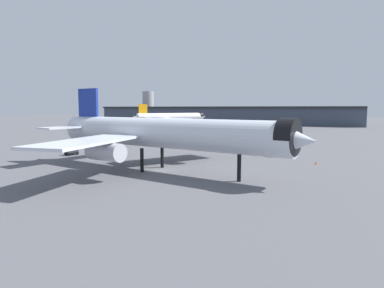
# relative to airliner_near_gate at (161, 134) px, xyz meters

# --- Properties ---
(ground) EXTENTS (900.00, 900.00, 0.00)m
(ground) POSITION_rel_airliner_near_gate_xyz_m (-0.26, 0.88, -7.05)
(ground) COLOR #56565B
(airliner_near_gate) EXTENTS (56.35, 50.52, 16.01)m
(airliner_near_gate) POSITION_rel_airliner_near_gate_xyz_m (0.00, 0.00, 0.00)
(airliner_near_gate) COLOR silver
(airliner_near_gate) RESTS_ON ground
(airliner_far_taxiway) EXTENTS (37.97, 42.60, 13.98)m
(airliner_far_taxiway) POSITION_rel_airliner_near_gate_xyz_m (-60.07, 132.25, -0.90)
(airliner_far_taxiway) COLOR white
(airliner_far_taxiway) RESTS_ON ground
(terminal_building) EXTENTS (202.85, 44.95, 25.51)m
(terminal_building) POSITION_rel_airliner_near_gate_xyz_m (-50.84, 194.78, -0.39)
(terminal_building) COLOR #3D4756
(terminal_building) RESTS_ON ground
(service_truck_front) EXTENTS (2.59, 5.50, 3.00)m
(service_truck_front) POSITION_rel_airliner_near_gate_xyz_m (13.42, 32.25, -5.46)
(service_truck_front) COLOR black
(service_truck_front) RESTS_ON ground
(baggage_tug_wing) EXTENTS (2.47, 3.47, 1.85)m
(baggage_tug_wing) POSITION_rel_airliner_near_gate_xyz_m (-30.83, 11.34, -6.08)
(baggage_tug_wing) COLOR black
(baggage_tug_wing) RESTS_ON ground
(baggage_cart_trailing) EXTENTS (2.87, 2.83, 1.82)m
(baggage_cart_trailing) POSITION_rel_airliner_near_gate_xyz_m (17.25, 27.18, -6.08)
(baggage_cart_trailing) COLOR black
(baggage_cart_trailing) RESTS_ON ground
(traffic_cone_near_nose) EXTENTS (0.53, 0.53, 0.66)m
(traffic_cone_near_nose) POSITION_rel_airliner_near_gate_xyz_m (26.93, 18.97, -6.73)
(traffic_cone_near_nose) COLOR #F2600C
(traffic_cone_near_nose) RESTS_ON ground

